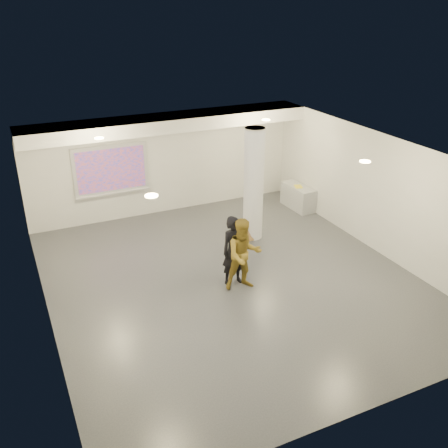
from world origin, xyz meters
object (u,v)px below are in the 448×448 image
woman (234,251)px  credenza (298,197)px  projection_screen (111,170)px  column (254,185)px  man (244,254)px

woman → credenza: bearing=36.1°
projection_screen → column: bearing=-40.6°
column → credenza: (2.22, 1.20, -1.14)m
column → woman: bearing=-127.9°
column → projection_screen: bearing=139.4°
credenza → man: (-3.62, -3.40, 0.48)m
man → column: bearing=66.7°
column → credenza: 2.77m
credenza → column: bearing=-153.7°
projection_screen → credenza: (5.32, -1.45, -1.17)m
column → man: (-1.40, -2.20, -0.67)m
projection_screen → man: bearing=-70.7°
woman → man: man is taller
projection_screen → credenza: bearing=-15.2°
projection_screen → woman: 4.90m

